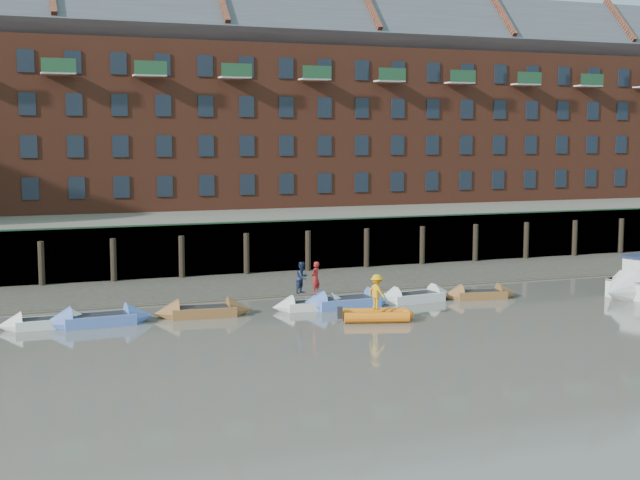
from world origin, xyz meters
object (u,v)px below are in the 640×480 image
rowboat_5 (415,297)px  person_rower_a (316,278)px  rowboat_0 (46,323)px  rowboat_4 (346,302)px  person_rower_b (302,278)px  rowboat_1 (99,320)px  rowboat_3 (312,305)px  person_rib_crew (377,292)px  rib_tender (378,315)px  motor_launch (640,283)px  rowboat_6 (480,294)px  rowboat_2 (203,311)px

rowboat_5 → person_rower_a: size_ratio=2.93×
rowboat_0 → person_rower_a: (12.67, -0.32, 1.37)m
rowboat_4 → person_rower_b: person_rower_b is taller
rowboat_1 → person_rower_a: 10.50m
rowboat_3 → rowboat_5: bearing=5.7°
rowboat_4 → person_rib_crew: bearing=-89.3°
person_rower_b → person_rower_a: bearing=-71.1°
rowboat_5 → rib_tender: 5.21m
rowboat_1 → rowboat_4: rowboat_4 is taller
person_rower_a → rowboat_5: bearing=142.1°
motor_launch → person_rib_crew: bearing=-13.9°
rowboat_0 → person_rib_crew: (14.41, -3.80, 1.13)m
rowboat_1 → rowboat_6: rowboat_1 is taller
rowboat_3 → rib_tender: rowboat_3 is taller
rowboat_0 → rowboat_4: size_ratio=0.84×
rowboat_2 → person_rib_crew: size_ratio=2.92×
rowboat_1 → rib_tender: (12.23, -3.51, -0.01)m
motor_launch → rowboat_0: bearing=-22.7°
rowboat_2 → rowboat_1: bearing=-171.5°
rowboat_3 → person_rower_b: (-0.43, 0.27, 1.37)m
rowboat_2 → rowboat_4: rowboat_4 is taller
rib_tender → rowboat_4: bearing=110.4°
rib_tender → rowboat_0: bearing=-177.8°
rowboat_0 → rowboat_4: bearing=-3.1°
person_rib_crew → person_rower_a: bearing=10.3°
rowboat_0 → rowboat_4: rowboat_4 is taller
rowboat_4 → motor_launch: (15.89, -2.49, 0.44)m
rowboat_1 → rowboat_5: 15.94m
person_rower_a → person_rower_b: 0.67m
rowboat_3 → person_rower_a: (0.13, -0.09, 1.38)m
rowboat_1 → person_rower_a: size_ratio=3.12×
rowboat_0 → person_rib_crew: person_rib_crew is taller
rowboat_1 → rowboat_6: bearing=-3.6°
rowboat_1 → rib_tender: size_ratio=1.49×
rib_tender → rowboat_6: bearing=41.2°
person_rower_a → person_rib_crew: (1.73, -3.48, -0.24)m
person_rib_crew → person_rower_b: bearing=14.7°
rowboat_3 → rowboat_6: 9.29m
rib_tender → person_rib_crew: 1.10m
rowboat_2 → person_rower_a: (5.55, -0.28, 1.34)m
rowboat_3 → rowboat_4: bearing=0.2°
person_rower_a → rowboat_0: bearing=-41.4°
rowboat_2 → person_rower_a: person_rower_a is taller
rowboat_5 → rowboat_1: bearing=174.4°
rowboat_5 → person_rower_b: size_ratio=2.97×
rowboat_4 → person_rib_crew: (0.12, -3.43, 1.09)m
rowboat_6 → rib_tender: rowboat_6 is taller
rib_tender → person_rib_crew: bearing=-159.8°
rowboat_6 → person_rib_crew: (-7.42, -3.31, 1.14)m
rowboat_0 → rowboat_2: bearing=-2.0°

